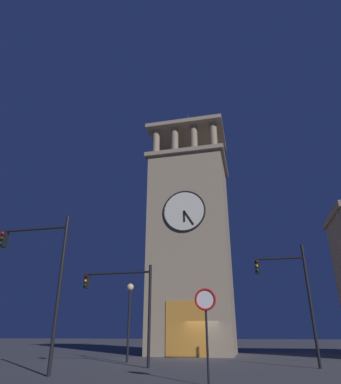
# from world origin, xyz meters

# --- Properties ---
(ground_plane) EXTENTS (200.00, 200.00, 0.00)m
(ground_plane) POSITION_xyz_m (0.00, 0.00, 0.00)
(ground_plane) COLOR #4C4C51
(clocktower) EXTENTS (7.47, 6.71, 23.53)m
(clocktower) POSITION_xyz_m (1.24, -3.44, 9.27)
(clocktower) COLOR gray
(clocktower) RESTS_ON ground_plane
(traffic_signal_near) EXTENTS (3.54, 0.41, 6.80)m
(traffic_signal_near) POSITION_xyz_m (5.49, 12.81, 4.43)
(traffic_signal_near) COLOR black
(traffic_signal_near) RESTS_ON ground_plane
(traffic_signal_mid) EXTENTS (4.01, 0.41, 5.19)m
(traffic_signal_mid) POSITION_xyz_m (2.96, 8.35, 3.53)
(traffic_signal_mid) COLOR black
(traffic_signal_mid) RESTS_ON ground_plane
(traffic_signal_far) EXTENTS (2.77, 0.41, 6.27)m
(traffic_signal_far) POSITION_xyz_m (-6.05, 6.71, 3.96)
(traffic_signal_far) COLOR black
(traffic_signal_far) RESTS_ON ground_plane
(street_lamp) EXTENTS (0.44, 0.44, 4.64)m
(street_lamp) POSITION_xyz_m (3.84, 5.24, 3.28)
(street_lamp) COLOR black
(street_lamp) RESTS_ON ground_plane
(no_horn_sign) EXTENTS (0.78, 0.14, 3.13)m
(no_horn_sign) POSITION_xyz_m (-2.20, 14.06, 2.46)
(no_horn_sign) COLOR black
(no_horn_sign) RESTS_ON ground_plane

